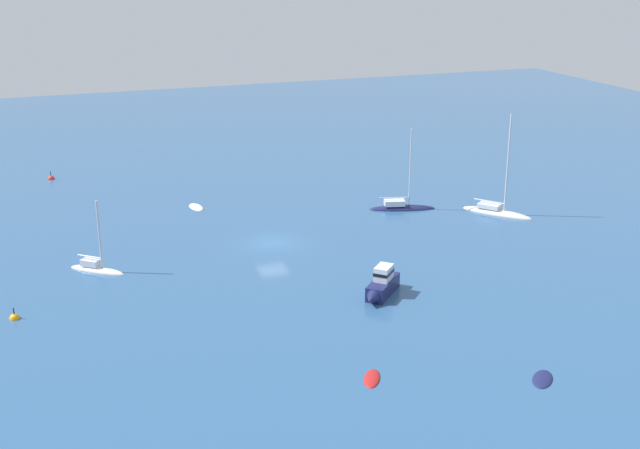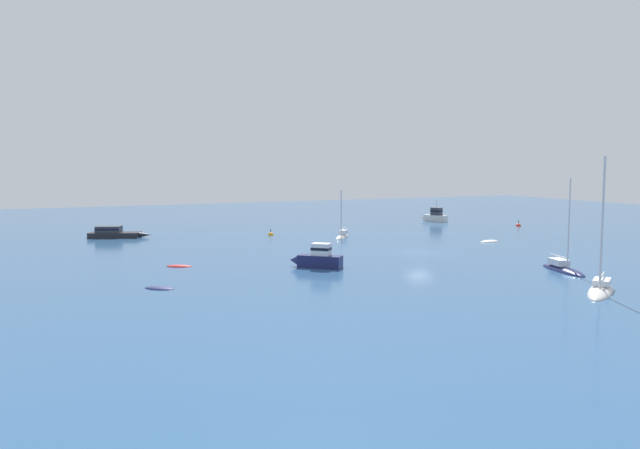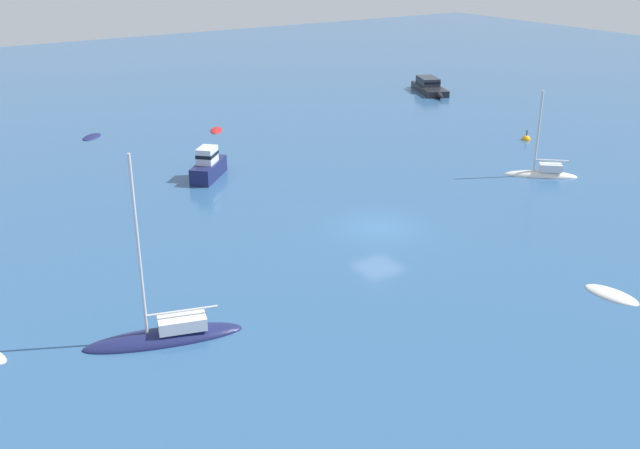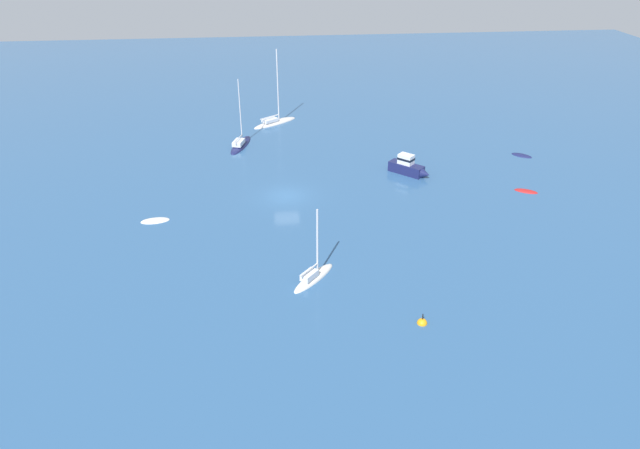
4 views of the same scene
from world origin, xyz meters
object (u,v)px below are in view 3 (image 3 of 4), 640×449
Objects in this scene: dinghy at (216,131)px; powerboat at (430,86)px; rib_1 at (92,137)px; motor_cruiser_1 at (210,165)px; rib at (612,295)px; sloop at (542,174)px; mooring_buoy at (526,140)px; ketch at (166,336)px.

powerboat is at bearing 124.23° from dinghy.
motor_cruiser_1 is at bearing 56.89° from rib_1.
powerboat is 44.87m from rib.
sloop is at bearing -45.64° from rib.
rib_1 is at bearing 55.91° from mooring_buoy.
mooring_buoy is (6.95, -6.14, -0.16)m from sloop.
dinghy is at bearing -18.78° from sloop.
rib_1 is at bearing -8.41° from sloop.
rib_1 is (26.46, 22.67, -0.17)m from sloop.
sloop reaches higher than motor_cruiser_1.
ketch reaches higher than mooring_buoy.
motor_cruiser_1 is (18.21, -10.39, 0.67)m from ketch.
motor_cruiser_1 is 3.72× the size of mooring_buoy.
motor_cruiser_1 reaches higher than rib.
ketch is (-29.07, 15.93, 0.14)m from dinghy.
motor_cruiser_1 reaches higher than rib_1.
sloop is at bearing -151.95° from ketch.
dinghy is at bearing -62.03° from powerboat.
dinghy is at bearing -3.14° from rib.
sloop is 2.45× the size of rib_1.
motor_cruiser_1 is 25.56m from mooring_buoy.
rib is 1.08× the size of rib_1.
powerboat is 0.90× the size of ketch.
rib is (-36.49, -2.55, 0.00)m from dinghy.
powerboat is 1.75× the size of motor_cruiser_1.
dinghy is 0.30× the size of ketch.
mooring_buoy is (-18.23, 5.66, -0.58)m from powerboat.
sloop is 2.51× the size of dinghy.
rib is at bearing 174.30° from ketch.
ketch reaches higher than rib_1.
sloop is 26.52m from dinghy.
rib is at bearing 58.69° from rib_1.
powerboat is at bearing -126.48° from ketch.
sloop is 27.82m from powerboat.
rib_1 is 0.59× the size of motor_cruiser_1.
ketch is 33.27m from rib_1.
rib_1 is (40.03, 11.87, 0.00)m from rib.
rib is (-13.57, 10.80, -0.17)m from sloop.
ketch reaches higher than powerboat.
powerboat is 6.51× the size of mooring_buoy.
sloop is 0.74× the size of ketch.
motor_cruiser_1 reaches higher than dinghy.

